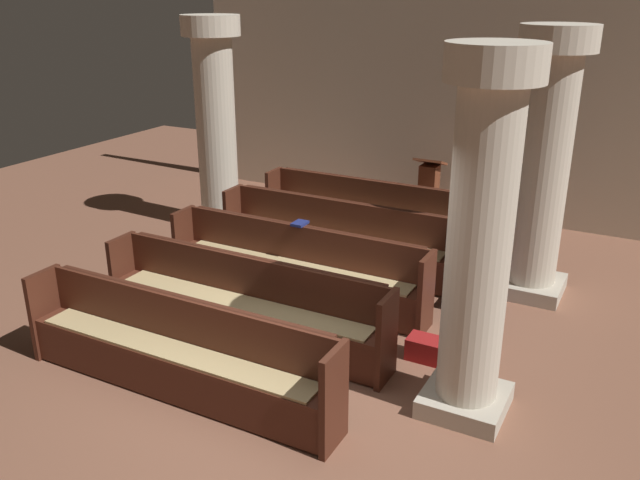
# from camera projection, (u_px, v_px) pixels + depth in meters

# --- Properties ---
(ground_plane) EXTENTS (19.20, 19.20, 0.00)m
(ground_plane) POSITION_uv_depth(u_px,v_px,m) (281.00, 389.00, 6.43)
(ground_plane) COLOR brown
(back_wall) EXTENTS (10.00, 0.16, 4.50)m
(back_wall) POSITION_uv_depth(u_px,v_px,m) (474.00, 79.00, 10.65)
(back_wall) COLOR beige
(back_wall) RESTS_ON ground
(pew_row_0) EXTENTS (3.41, 0.47, 0.93)m
(pew_row_0) POSITION_uv_depth(u_px,v_px,m) (371.00, 212.00, 9.93)
(pew_row_0) COLOR #4C2316
(pew_row_0) RESTS_ON ground
(pew_row_1) EXTENTS (3.41, 0.46, 0.93)m
(pew_row_1) POSITION_uv_depth(u_px,v_px,m) (337.00, 235.00, 8.99)
(pew_row_1) COLOR #4C2316
(pew_row_1) RESTS_ON ground
(pew_row_2) EXTENTS (3.41, 0.47, 0.93)m
(pew_row_2) POSITION_uv_depth(u_px,v_px,m) (295.00, 264.00, 8.06)
(pew_row_2) COLOR #4C2316
(pew_row_2) RESTS_ON ground
(pew_row_3) EXTENTS (3.41, 0.46, 0.93)m
(pew_row_3) POSITION_uv_depth(u_px,v_px,m) (243.00, 300.00, 7.13)
(pew_row_3) COLOR #4C2316
(pew_row_3) RESTS_ON ground
(pew_row_4) EXTENTS (3.41, 0.46, 0.93)m
(pew_row_4) POSITION_uv_depth(u_px,v_px,m) (175.00, 347.00, 6.20)
(pew_row_4) COLOR #4C2316
(pew_row_4) RESTS_ON ground
(pillar_aisle_side) EXTENTS (0.88, 0.88, 3.26)m
(pillar_aisle_side) POSITION_uv_depth(u_px,v_px,m) (544.00, 162.00, 7.86)
(pillar_aisle_side) COLOR #B6AD9A
(pillar_aisle_side) RESTS_ON ground
(pillar_far_side) EXTENTS (0.88, 0.88, 3.26)m
(pillar_far_side) POSITION_uv_depth(u_px,v_px,m) (216.00, 121.00, 10.21)
(pillar_far_side) COLOR #B6AD9A
(pillar_far_side) RESTS_ON ground
(pillar_aisle_rear) EXTENTS (0.79, 0.79, 3.26)m
(pillar_aisle_rear) POSITION_uv_depth(u_px,v_px,m) (480.00, 236.00, 5.53)
(pillar_aisle_rear) COLOR #B6AD9A
(pillar_aisle_rear) RESTS_ON ground
(lectern) EXTENTS (0.48, 0.45, 1.08)m
(lectern) POSITION_uv_depth(u_px,v_px,m) (428.00, 195.00, 10.86)
(lectern) COLOR #562B1A
(lectern) RESTS_ON ground
(hymn_book) EXTENTS (0.15, 0.21, 0.03)m
(hymn_book) POSITION_uv_depth(u_px,v_px,m) (300.00, 223.00, 8.07)
(hymn_book) COLOR navy
(hymn_book) RESTS_ON pew_row_2
(kneeler_box_blue) EXTENTS (0.41, 0.29, 0.22)m
(kneeler_box_blue) POSITION_uv_depth(u_px,v_px,m) (466.00, 301.00, 7.98)
(kneeler_box_blue) COLOR navy
(kneeler_box_blue) RESTS_ON ground
(kneeler_box_red) EXTENTS (0.37, 0.26, 0.24)m
(kneeler_box_red) POSITION_uv_depth(u_px,v_px,m) (425.00, 349.00, 6.91)
(kneeler_box_red) COLOR maroon
(kneeler_box_red) RESTS_ON ground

